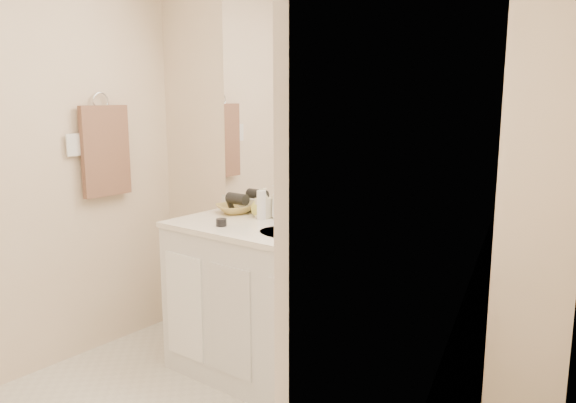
# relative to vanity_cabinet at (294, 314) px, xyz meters

# --- Properties ---
(wall_back) EXTENTS (2.60, 0.02, 2.40)m
(wall_back) POSITION_rel_vanity_cabinet_xyz_m (0.00, 0.28, 0.77)
(wall_back) COLOR beige
(wall_back) RESTS_ON floor
(wall_right) EXTENTS (0.02, 2.60, 2.40)m
(wall_right) POSITION_rel_vanity_cabinet_xyz_m (1.30, -1.02, 0.77)
(wall_right) COLOR beige
(wall_right) RESTS_ON floor
(vanity_cabinet) EXTENTS (1.50, 0.55, 0.85)m
(vanity_cabinet) POSITION_rel_vanity_cabinet_xyz_m (0.00, 0.00, 0.00)
(vanity_cabinet) COLOR silver
(vanity_cabinet) RESTS_ON floor
(countertop) EXTENTS (1.52, 0.57, 0.03)m
(countertop) POSITION_rel_vanity_cabinet_xyz_m (0.00, 0.00, 0.44)
(countertop) COLOR white
(countertop) RESTS_ON vanity_cabinet
(backsplash) EXTENTS (1.52, 0.03, 0.08)m
(backsplash) POSITION_rel_vanity_cabinet_xyz_m (0.00, 0.26, 0.50)
(backsplash) COLOR white
(backsplash) RESTS_ON countertop
(sink_basin) EXTENTS (0.37, 0.37, 0.02)m
(sink_basin) POSITION_rel_vanity_cabinet_xyz_m (0.00, -0.02, 0.44)
(sink_basin) COLOR beige
(sink_basin) RESTS_ON countertop
(faucet) EXTENTS (0.02, 0.02, 0.11)m
(faucet) POSITION_rel_vanity_cabinet_xyz_m (0.00, 0.16, 0.51)
(faucet) COLOR silver
(faucet) RESTS_ON countertop
(mirror) EXTENTS (1.48, 0.01, 1.20)m
(mirror) POSITION_rel_vanity_cabinet_xyz_m (0.00, 0.27, 1.14)
(mirror) COLOR white
(mirror) RESTS_ON wall_back
(blue_mug) EXTENTS (0.11, 0.11, 0.13)m
(blue_mug) POSITION_rel_vanity_cabinet_xyz_m (-0.13, 0.10, 0.52)
(blue_mug) COLOR #22169D
(blue_mug) RESTS_ON countertop
(tan_cup) EXTENTS (0.07, 0.07, 0.09)m
(tan_cup) POSITION_rel_vanity_cabinet_xyz_m (0.18, 0.10, 0.50)
(tan_cup) COLOR #C8AB8D
(tan_cup) RESTS_ON countertop
(toothbrush) EXTENTS (0.02, 0.04, 0.19)m
(toothbrush) POSITION_rel_vanity_cabinet_xyz_m (0.19, 0.10, 0.60)
(toothbrush) COLOR #EE3E8C
(toothbrush) RESTS_ON tan_cup
(mouthwash_bottle) EXTENTS (0.08, 0.08, 0.19)m
(mouthwash_bottle) POSITION_rel_vanity_cabinet_xyz_m (0.29, 0.01, 0.55)
(mouthwash_bottle) COLOR #0C9484
(mouthwash_bottle) RESTS_ON countertop
(clear_pump_bottle) EXTENTS (0.09, 0.09, 0.18)m
(clear_pump_bottle) POSITION_rel_vanity_cabinet_xyz_m (0.53, 0.16, 0.55)
(clear_pump_bottle) COLOR white
(clear_pump_bottle) RESTS_ON countertop
(soap_dish) EXTENTS (0.11, 0.10, 0.01)m
(soap_dish) POSITION_rel_vanity_cabinet_xyz_m (0.41, -0.09, 0.46)
(soap_dish) COLOR white
(soap_dish) RESTS_ON countertop
(green_soap) EXTENTS (0.08, 0.07, 0.03)m
(green_soap) POSITION_rel_vanity_cabinet_xyz_m (0.41, -0.09, 0.48)
(green_soap) COLOR #61BE2E
(green_soap) RESTS_ON soap_dish
(orange_comb) EXTENTS (0.13, 0.05, 0.01)m
(orange_comb) POSITION_rel_vanity_cabinet_xyz_m (0.27, -0.17, 0.46)
(orange_comb) COLOR orange
(orange_comb) RESTS_ON countertop
(dark_jar) EXTENTS (0.07, 0.07, 0.04)m
(dark_jar) POSITION_rel_vanity_cabinet_xyz_m (-0.40, -0.13, 0.48)
(dark_jar) COLOR black
(dark_jar) RESTS_ON countertop
(extra_white_bottle) EXTENTS (0.07, 0.07, 0.17)m
(extra_white_bottle) POSITION_rel_vanity_cabinet_xyz_m (-0.33, 0.13, 0.54)
(extra_white_bottle) COLOR white
(extra_white_bottle) RESTS_ON countertop
(soap_bottle_white) EXTENTS (0.10, 0.10, 0.20)m
(soap_bottle_white) POSITION_rel_vanity_cabinet_xyz_m (-0.27, 0.21, 0.56)
(soap_bottle_white) COLOR white
(soap_bottle_white) RESTS_ON countertop
(soap_bottle_cream) EXTENTS (0.08, 0.09, 0.18)m
(soap_bottle_cream) POSITION_rel_vanity_cabinet_xyz_m (-0.35, 0.17, 0.54)
(soap_bottle_cream) COLOR beige
(soap_bottle_cream) RESTS_ON countertop
(soap_bottle_yellow) EXTENTS (0.15, 0.15, 0.15)m
(soap_bottle_yellow) POSITION_rel_vanity_cabinet_xyz_m (-0.38, 0.18, 0.53)
(soap_bottle_yellow) COLOR #D4D052
(soap_bottle_yellow) RESTS_ON countertop
(wicker_basket) EXTENTS (0.29, 0.29, 0.05)m
(wicker_basket) POSITION_rel_vanity_cabinet_xyz_m (-0.58, 0.17, 0.48)
(wicker_basket) COLOR #A98C44
(wicker_basket) RESTS_ON countertop
(hair_dryer) EXTENTS (0.14, 0.07, 0.07)m
(hair_dryer) POSITION_rel_vanity_cabinet_xyz_m (-0.56, 0.17, 0.54)
(hair_dryer) COLOR black
(hair_dryer) RESTS_ON wicker_basket
(towel_ring) EXTENTS (0.01, 0.11, 0.11)m
(towel_ring) POSITION_rel_vanity_cabinet_xyz_m (-1.27, -0.25, 1.12)
(towel_ring) COLOR silver
(towel_ring) RESTS_ON wall_left
(hand_towel) EXTENTS (0.04, 0.32, 0.55)m
(hand_towel) POSITION_rel_vanity_cabinet_xyz_m (-1.25, -0.25, 0.82)
(hand_towel) COLOR brown
(hand_towel) RESTS_ON towel_ring
(switch_plate) EXTENTS (0.01, 0.08, 0.13)m
(switch_plate) POSITION_rel_vanity_cabinet_xyz_m (-1.27, -0.45, 0.88)
(switch_plate) COLOR white
(switch_plate) RESTS_ON wall_left
(door) EXTENTS (0.02, 0.82, 2.00)m
(door) POSITION_rel_vanity_cabinet_xyz_m (1.29, -1.32, 0.57)
(door) COLOR white
(door) RESTS_ON floor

